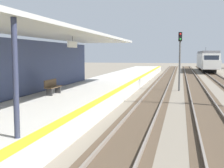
# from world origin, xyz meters

# --- Properties ---
(station_platform) EXTENTS (5.00, 80.00, 0.91)m
(station_platform) POSITION_xyz_m (-2.50, 16.00, 0.45)
(station_platform) COLOR #B7B5AD
(station_platform) RESTS_ON ground
(station_building_with_canopy) EXTENTS (4.85, 24.00, 4.43)m
(station_building_with_canopy) POSITION_xyz_m (-4.30, 10.85, 2.66)
(station_building_with_canopy) COLOR #4C4C4C
(station_building_with_canopy) RESTS_ON ground
(track_pair_nearest_platform) EXTENTS (2.34, 120.00, 0.16)m
(track_pair_nearest_platform) POSITION_xyz_m (1.90, 20.00, 0.05)
(track_pair_nearest_platform) COLOR #4C3D2D
(track_pair_nearest_platform) RESTS_ON ground
(track_pair_middle) EXTENTS (2.34, 120.00, 0.16)m
(track_pair_middle) POSITION_xyz_m (5.30, 20.00, 0.05)
(track_pair_middle) COLOR #4C3D2D
(track_pair_middle) RESTS_ON ground
(approaching_train) EXTENTS (2.93, 19.60, 4.76)m
(approaching_train) POSITION_xyz_m (8.70, 56.76, 2.18)
(approaching_train) COLOR silver
(approaching_train) RESTS_ON ground
(rail_signal_post) EXTENTS (0.32, 0.34, 5.20)m
(rail_signal_post) POSITION_xyz_m (3.71, 23.87, 3.19)
(rail_signal_post) COLOR #4C4C4C
(rail_signal_post) RESTS_ON ground
(platform_bench) EXTENTS (0.45, 1.60, 0.88)m
(platform_bench) POSITION_xyz_m (-3.53, 13.00, 1.37)
(platform_bench) COLOR brown
(platform_bench) RESTS_ON station_platform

